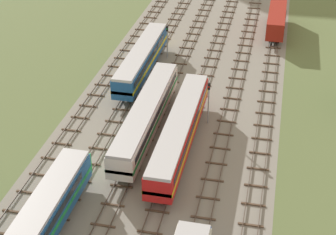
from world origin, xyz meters
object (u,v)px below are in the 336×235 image
(passenger_coach_centre_left_midfar, at_px, (146,114))
(diesel_railcar_left_far, at_px, (142,58))
(diesel_railcar_left_near, at_px, (36,228))
(freight_boxcar_right_farther, at_px, (277,18))
(signal_post_near, at_px, (167,37))
(signal_post_nearest, at_px, (209,98))
(passenger_coach_centre_mid, at_px, (180,130))

(passenger_coach_centre_left_midfar, relative_size, diesel_railcar_left_far, 1.07)
(diesel_railcar_left_near, relative_size, freight_boxcar_right_farther, 1.46)
(signal_post_near, bearing_deg, passenger_coach_centre_left_midfar, -84.06)
(passenger_coach_centre_left_midfar, height_order, diesel_railcar_left_far, same)
(signal_post_near, bearing_deg, diesel_railcar_left_near, -93.04)
(passenger_coach_centre_left_midfar, height_order, signal_post_near, signal_post_near)
(passenger_coach_centre_left_midfar, distance_m, signal_post_near, 21.64)
(freight_boxcar_right_farther, bearing_deg, diesel_railcar_left_far, -131.05)
(diesel_railcar_left_far, xyz_separation_m, signal_post_nearest, (11.19, -11.20, 0.97))
(diesel_railcar_left_far, relative_size, signal_post_nearest, 3.64)
(diesel_railcar_left_far, xyz_separation_m, signal_post_near, (2.24, 6.53, 0.74))
(passenger_coach_centre_mid, height_order, signal_post_nearest, signal_post_nearest)
(passenger_coach_centre_mid, distance_m, freight_boxcar_right_farther, 39.06)
(passenger_coach_centre_left_midfar, bearing_deg, diesel_railcar_left_near, -102.25)
(passenger_coach_centre_mid, bearing_deg, freight_boxcar_right_farther, 76.74)
(diesel_railcar_left_near, bearing_deg, signal_post_nearest, 65.35)
(passenger_coach_centre_left_midfar, relative_size, signal_post_near, 4.20)
(diesel_railcar_left_near, xyz_separation_m, passenger_coach_centre_left_midfar, (4.48, 20.62, 0.02))
(signal_post_nearest, bearing_deg, signal_post_near, 116.80)
(signal_post_near, bearing_deg, freight_boxcar_right_farther, 41.87)
(diesel_railcar_left_near, relative_size, passenger_coach_centre_left_midfar, 0.93)
(signal_post_near, bearing_deg, signal_post_nearest, -63.20)
(freight_boxcar_right_farther, relative_size, signal_post_near, 2.67)
(passenger_coach_centre_mid, distance_m, signal_post_near, 24.90)
(diesel_railcar_left_near, xyz_separation_m, freight_boxcar_right_farther, (17.92, 56.18, -0.15))
(diesel_railcar_left_near, relative_size, diesel_railcar_left_far, 1.00)
(diesel_railcar_left_near, bearing_deg, freight_boxcar_right_farther, 72.31)
(diesel_railcar_left_near, distance_m, diesel_railcar_left_far, 35.60)
(diesel_railcar_left_near, bearing_deg, passenger_coach_centre_mid, 63.75)
(passenger_coach_centre_left_midfar, distance_m, diesel_railcar_left_far, 15.64)
(passenger_coach_centre_mid, relative_size, freight_boxcar_right_farther, 1.57)
(diesel_railcar_left_near, xyz_separation_m, signal_post_nearest, (11.19, 24.40, 0.97))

